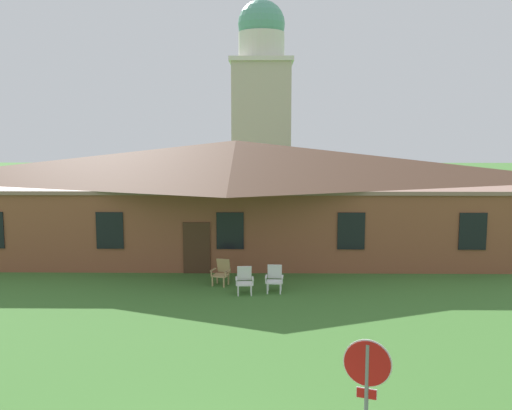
% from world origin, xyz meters
% --- Properties ---
extents(brick_building, '(25.32, 10.40, 5.31)m').
position_xyz_m(brick_building, '(-0.00, 19.73, 2.71)').
color(brick_building, brown).
rests_on(brick_building, ground).
extents(dome_tower, '(5.18, 5.18, 17.42)m').
position_xyz_m(dome_tower, '(1.15, 40.19, 7.90)').
color(dome_tower, '#BCB29E').
rests_on(dome_tower, ground).
extents(stop_sign, '(0.76, 0.30, 2.34)m').
position_xyz_m(stop_sign, '(3.04, 1.20, 1.65)').
color(stop_sign, slate).
rests_on(stop_sign, ground).
extents(lawn_chair_by_porch, '(0.76, 0.81, 0.96)m').
position_xyz_m(lawn_chair_by_porch, '(-0.22, 13.01, 0.50)').
color(lawn_chair_by_porch, tan).
rests_on(lawn_chair_by_porch, ground).
extents(lawn_chair_near_door, '(0.66, 0.69, 0.96)m').
position_xyz_m(lawn_chair_near_door, '(0.67, 11.85, 0.50)').
color(lawn_chair_near_door, silver).
rests_on(lawn_chair_near_door, ground).
extents(lawn_chair_left_end, '(0.67, 0.70, 0.96)m').
position_xyz_m(lawn_chair_left_end, '(1.74, 12.10, 0.50)').
color(lawn_chair_left_end, white).
rests_on(lawn_chair_left_end, ground).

